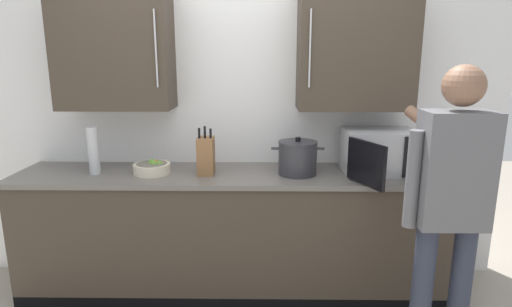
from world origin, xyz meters
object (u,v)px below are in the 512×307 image
object	(u,v)px
person_figure	(449,199)
thermos_flask	(93,151)
stock_pot	(298,158)
fruit_bowl	(152,168)
knife_block	(206,156)
microwave_oven	(376,151)

from	to	relation	value
person_figure	thermos_flask	bearing A→B (deg)	160.07
thermos_flask	stock_pot	distance (m)	1.40
fruit_bowl	person_figure	xyz separation A→B (m)	(1.71, -0.78, 0.05)
knife_block	microwave_oven	bearing A→B (deg)	2.95
fruit_bowl	stock_pot	world-z (taller)	stock_pot
microwave_oven	fruit_bowl	distance (m)	1.56
microwave_oven	knife_block	size ratio (longest dim) A/B	2.03
microwave_oven	stock_pot	world-z (taller)	microwave_oven
thermos_flask	stock_pot	bearing A→B (deg)	0.47
knife_block	fruit_bowl	bearing A→B (deg)	178.97
fruit_bowl	stock_pot	size ratio (longest dim) A/B	0.70
thermos_flask	person_figure	xyz separation A→B (m)	(2.10, -0.76, -0.07)
microwave_oven	fruit_bowl	bearing A→B (deg)	-178.02
thermos_flask	fruit_bowl	distance (m)	0.41
fruit_bowl	knife_block	bearing A→B (deg)	-1.03
microwave_oven	thermos_flask	bearing A→B (deg)	-177.98
fruit_bowl	microwave_oven	bearing A→B (deg)	1.98
fruit_bowl	person_figure	distance (m)	1.88
thermos_flask	knife_block	size ratio (longest dim) A/B	0.96
thermos_flask	stock_pot	world-z (taller)	thermos_flask
microwave_oven	person_figure	xyz separation A→B (m)	(0.15, -0.83, -0.06)
fruit_bowl	thermos_flask	bearing A→B (deg)	-177.84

